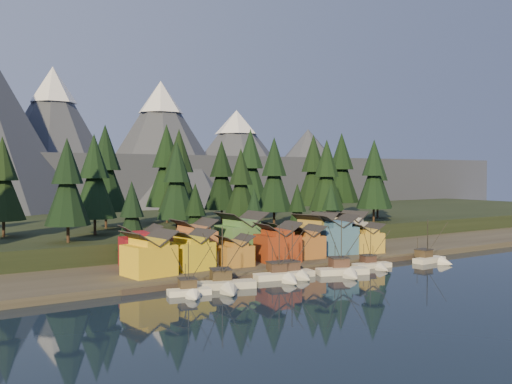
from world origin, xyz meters
TOP-DOWN VIEW (x-y plane):
  - ground at (0.00, 0.00)m, footprint 500.00×500.00m
  - shore_strip at (0.00, 40.00)m, footprint 400.00×50.00m
  - hillside at (0.00, 90.00)m, footprint 420.00×100.00m
  - dock at (0.00, 16.50)m, footprint 80.00×4.00m
  - mountain_ridge at (-4.20, 213.59)m, footprint 560.00×190.00m
  - boat_0 at (-29.89, 7.83)m, footprint 8.27×8.84m
  - boat_1 at (-22.17, 8.89)m, footprint 12.88×13.40m
  - boat_2 at (-7.43, 10.66)m, footprint 11.71×12.33m
  - boat_3 at (-3.68, 11.21)m, footprint 9.30×9.95m
  - boat_4 at (6.64, 7.71)m, footprint 11.86×12.36m
  - boat_5 at (18.24, 10.47)m, footprint 9.69×10.20m
  - boat_6 at (35.55, 8.14)m, footprint 9.35×10.09m
  - house_front_0 at (-31.26, 22.88)m, footprint 9.78×9.36m
  - house_front_1 at (-21.14, 24.49)m, footprint 8.65×8.37m
  - house_front_2 at (-11.11, 23.42)m, footprint 7.29×7.34m
  - house_front_3 at (0.20, 23.18)m, footprint 9.71×9.36m
  - house_front_4 at (9.11, 24.40)m, footprint 8.29×8.81m
  - house_front_5 at (19.91, 25.48)m, footprint 11.02×10.42m
  - house_front_6 at (27.40, 22.55)m, footprint 8.59×8.28m
  - house_back_0 at (-28.48, 33.97)m, footprint 9.12×8.84m
  - house_back_1 at (-15.59, 33.95)m, footprint 8.84×8.94m
  - house_back_2 at (-2.65, 34.07)m, footprint 10.18×9.36m
  - house_back_3 at (7.28, 31.13)m, footprint 8.52×7.73m
  - house_back_4 at (18.32, 31.66)m, footprint 10.65×10.39m
  - house_back_5 at (28.78, 31.42)m, footprint 9.87×9.96m
  - tree_hill_1 at (-50.00, 68.00)m, footprint 10.60×10.60m
  - tree_hill_2 at (-40.00, 48.00)m, footprint 10.14×10.14m
  - tree_hill_3 at (-30.00, 60.00)m, footprint 10.98×10.98m
  - tree_hill_4 at (-22.00, 75.00)m, footprint 12.57×12.57m
  - tree_hill_5 at (-12.00, 50.00)m, footprint 10.22×10.22m
  - tree_hill_6 at (-4.00, 65.00)m, footprint 12.09×12.09m
  - tree_hill_7 at (6.00, 48.00)m, footprint 9.58×9.58m
  - tree_hill_8 at (14.00, 72.00)m, footprint 11.04×11.04m
  - tree_hill_9 at (22.00, 55.00)m, footprint 11.28×11.28m
  - tree_hill_10 at (30.00, 80.00)m, footprint 13.12×13.12m
  - tree_hill_11 at (38.00, 50.00)m, footprint 11.09×11.09m
  - tree_hill_12 at (46.00, 66.00)m, footprint 12.22×12.22m
  - tree_hill_13 at (56.00, 48.00)m, footprint 11.30×11.30m
  - tree_hill_14 at (64.00, 72.00)m, footprint 12.91×12.91m
  - tree_hill_15 at (0.00, 82.00)m, footprint 13.25×13.25m
  - tree_hill_17 at (68.00, 58.00)m, footprint 9.95×9.95m
  - tree_shore_0 at (-28.00, 40.00)m, footprint 7.89×7.89m
  - tree_shore_1 at (-12.00, 40.00)m, footprint 7.64×7.64m
  - tree_shore_2 at (5.00, 40.00)m, footprint 7.00×7.00m
  - tree_shore_3 at (19.00, 40.00)m, footprint 7.43×7.43m
  - tree_shore_4 at (31.00, 40.00)m, footprint 7.42×7.42m

SIDE VIEW (x-z plane):
  - ground at x=0.00m, z-range 0.00..0.00m
  - dock at x=0.00m, z-range 0.00..1.00m
  - shore_strip at x=0.00m, z-range 0.00..1.50m
  - boat_5 at x=18.24m, z-range -3.23..7.02m
  - boat_0 at x=-29.89m, z-range -3.10..7.35m
  - boat_2 at x=-7.43m, z-range -3.87..8.35m
  - boat_6 at x=35.55m, z-range -3.51..8.10m
  - boat_1 at x=-22.17m, z-range -4.13..8.74m
  - boat_4 at x=6.64m, z-range -4.02..8.81m
  - boat_3 at x=-3.68m, z-range -3.56..8.42m
  - hillside at x=0.00m, z-range 0.00..6.00m
  - house_front_2 at x=-11.11m, z-range 1.67..8.31m
  - house_front_6 at x=27.40m, z-range 1.69..9.03m
  - house_front_4 at x=9.11m, z-range 1.69..9.33m
  - house_back_3 at x=7.28m, z-range 1.70..9.77m
  - house_front_1 at x=-21.14m, z-range 1.71..9.93m
  - house_front_3 at x=0.20m, z-range 1.72..10.52m
  - house_front_0 at x=-31.26m, z-range 1.72..10.53m
  - house_back_0 at x=-28.48m, z-range 1.72..10.57m
  - house_back_1 at x=-15.59m, z-range 1.74..11.35m
  - house_front_5 at x=19.91m, z-range 1.74..11.42m
  - house_back_4 at x=18.32m, z-range 1.74..11.43m
  - house_back_5 at x=28.78m, z-range 1.74..11.53m
  - house_back_2 at x=-2.65m, z-range 1.77..12.47m
  - tree_shore_2 at x=5.00m, z-range 2.25..18.57m
  - tree_shore_4 at x=31.00m, z-range 2.30..19.59m
  - tree_shore_3 at x=19.00m, z-range 2.30..19.61m
  - tree_shore_1 at x=-12.00m, z-range 2.32..20.12m
  - tree_shore_0 at x=-28.00m, z-range 2.35..20.73m
  - tree_hill_7 at x=6.00m, z-range 7.04..29.36m
  - tree_hill_17 at x=68.00m, z-range 7.08..30.27m
  - tree_hill_2 at x=-40.00m, z-range 7.10..30.73m
  - tree_hill_5 at x=-12.00m, z-range 7.11..30.92m
  - tree_hill_1 at x=-50.00m, z-range 7.15..31.84m
  - tree_hill_3 at x=-30.00m, z-range 7.19..32.77m
  - tree_hill_8 at x=14.00m, z-range 7.20..32.92m
  - tree_hill_11 at x=38.00m, z-range 7.21..33.04m
  - tree_hill_9 at x=22.00m, z-range 7.23..33.51m
  - tree_hill_13 at x=56.00m, z-range 7.23..33.55m
  - tree_hill_6 at x=-4.00m, z-range 7.32..35.48m
  - tree_hill_12 at x=46.00m, z-range 7.33..35.80m
  - tree_hill_4 at x=-22.00m, z-range 7.37..36.66m
  - tree_hill_14 at x=64.00m, z-range 7.41..37.49m
  - tree_hill_10 at x=30.00m, z-range 7.43..38.00m
  - tree_hill_15 at x=0.00m, z-range 7.44..38.31m
  - mountain_ridge at x=-4.20m, z-range -18.94..71.06m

